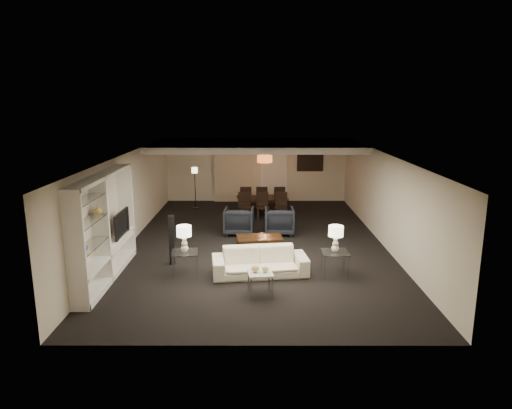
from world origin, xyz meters
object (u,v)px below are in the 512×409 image
Objects in this scene: coffee_table at (259,244)px; floor_lamp at (195,188)px; armchair_right at (279,221)px; table_lamp_right at (336,239)px; chair_fl at (246,198)px; chair_fr at (279,198)px; side_table_left at (185,263)px; table_lamp_left at (184,239)px; sofa at (260,262)px; vase_amber at (98,210)px; chair_fm at (262,198)px; chair_nm at (263,206)px; chair_nr at (281,206)px; dining_table at (262,206)px; armchair_left at (239,221)px; pendant_light at (265,159)px; marble_table at (260,284)px; side_table_right at (335,263)px; floor_speaker at (172,240)px; vase_blue at (83,247)px; television at (117,223)px; chair_nl at (245,206)px.

floor_lamp is (-2.33, 5.04, 0.55)m from coffee_table.
table_lamp_right is (1.10, -3.30, 0.45)m from armchair_right.
chair_fl is 1.00× the size of chair_fr.
table_lamp_left reaches higher than side_table_left.
vase_amber is at bearing -178.46° from sofa.
chair_nm is at bearing 95.69° from chair_fm.
table_lamp_left is 0.67× the size of chair_nr.
chair_fl is (-1.07, 2.97, 0.05)m from armchair_right.
chair_nm is at bearing -96.74° from dining_table.
pendant_light is at bearing -104.49° from armchair_left.
chair_nm is (0.13, 6.07, 0.21)m from marble_table.
side_table_right is 3.33× the size of vase_amber.
marble_table is at bearing -43.40° from floor_speaker.
vase_amber is (-1.70, -0.53, 1.37)m from side_table_left.
side_table_right is at bearing -58.72° from floor_lamp.
coffee_table is 6.26× the size of vase_blue.
side_table_left is 2.03m from marble_table.
marble_table is (-0.00, -2.70, 0.03)m from coffee_table.
vase_amber is at bearing -126.60° from chair_nm.
table_lamp_right is 0.67× the size of chair_fm.
dining_table is 1.14× the size of floor_lamp.
chair_fm is (2.25, 5.56, -0.16)m from floor_speaker.
coffee_table is 1.30× the size of chair_fm.
coffee_table is 1.14× the size of television.
floor_speaker is 4.82m from chair_nm.
chair_nr is 1.00× the size of chair_fr.
chair_fm reaches higher than side_table_left.
chair_nl is 1.77m from chair_fr.
chair_nr reaches higher than sofa.
vase_amber is at bearing -120.25° from chair_nr.
marble_table is at bearing -147.09° from side_table_right.
chair_fr is (4.13, 6.80, -1.20)m from vase_amber.
dining_table is (3.53, 7.10, -0.85)m from vase_blue.
pendant_light is at bearing 81.31° from chair_nm.
table_lamp_left is 0.50× the size of floor_speaker.
sofa is 1.41× the size of floor_lamp.
table_lamp_left is (-1.10, -3.30, 0.45)m from armchair_left.
table_lamp_right reaches higher than chair_fm.
dining_table is (-1.57, 5.62, -0.55)m from table_lamp_right.
side_table_left is 6.53m from chair_fm.
chair_nl and chair_fr have the same top height.
chair_fr is at bearing 61.92° from vase_blue.
vase_blue is (-4.00, -4.77, 0.76)m from armchair_right.
television is at bearing -132.65° from chair_nm.
floor_speaker is (-3.82, 0.71, 0.33)m from side_table_right.
television is (-3.37, 1.71, 0.80)m from marble_table.
chair_nr is at bearing 101.04° from side_table_right.
side_table_right is (1.10, -3.30, -0.12)m from armchair_right.
television is at bearing 63.96° from chair_fm.
marble_table is (-1.70, -1.10, -0.03)m from side_table_right.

